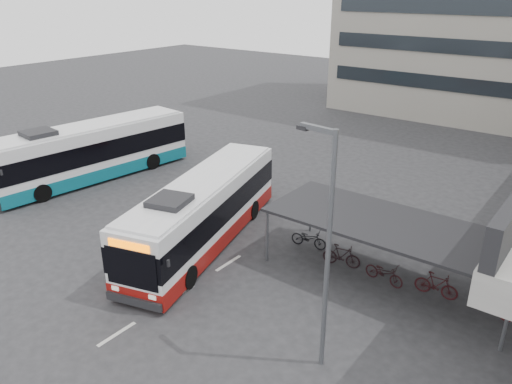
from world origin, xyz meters
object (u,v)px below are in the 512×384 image
Objects in this scene: bus_main at (204,211)px; lamp_post at (326,241)px; pedestrian at (184,231)px; bus_teal at (92,152)px.

lamp_post is (8.43, -3.76, 2.83)m from bus_main.
lamp_post reaches higher than pedestrian.
pedestrian is at bearing 169.62° from lamp_post.
bus_main is at bearing 15.36° from pedestrian.
bus_main reaches higher than pedestrian.
bus_main is 1.52× the size of lamp_post.
bus_main is 11.42m from bus_teal.
lamp_post is at bearing -39.93° from bus_main.
bus_teal is (-11.23, 2.04, 0.12)m from bus_main.
bus_teal is 11.35m from pedestrian.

